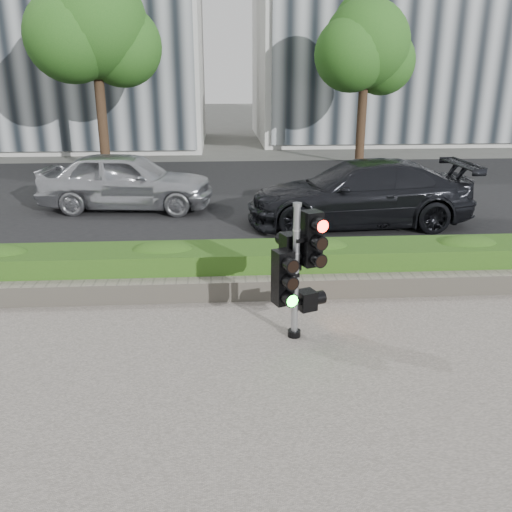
% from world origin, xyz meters
% --- Properties ---
extents(ground, '(120.00, 120.00, 0.00)m').
position_xyz_m(ground, '(0.00, 0.00, 0.00)').
color(ground, '#51514C').
rests_on(ground, ground).
extents(sidewalk, '(16.00, 11.00, 0.03)m').
position_xyz_m(sidewalk, '(0.00, -2.50, 0.01)').
color(sidewalk, '#9E9389').
rests_on(sidewalk, ground).
extents(road, '(60.00, 13.00, 0.02)m').
position_xyz_m(road, '(0.00, 10.00, 0.01)').
color(road, black).
rests_on(road, ground).
extents(curb, '(60.00, 0.25, 0.12)m').
position_xyz_m(curb, '(0.00, 3.15, 0.06)').
color(curb, gray).
rests_on(curb, ground).
extents(stone_wall, '(12.00, 0.32, 0.34)m').
position_xyz_m(stone_wall, '(0.00, 1.90, 0.20)').
color(stone_wall, gray).
rests_on(stone_wall, sidewalk).
extents(hedge, '(12.00, 1.00, 0.68)m').
position_xyz_m(hedge, '(0.00, 2.55, 0.37)').
color(hedge, '#548D2B').
rests_on(hedge, sidewalk).
extents(building_right, '(18.00, 10.00, 12.00)m').
position_xyz_m(building_right, '(11.00, 25.00, 6.00)').
color(building_right, '#B7B7B2').
rests_on(building_right, ground).
extents(tree_left, '(4.61, 4.03, 7.34)m').
position_xyz_m(tree_left, '(-4.52, 14.56, 5.04)').
color(tree_left, black).
rests_on(tree_left, ground).
extents(tree_right, '(4.10, 3.58, 6.53)m').
position_xyz_m(tree_right, '(5.48, 15.55, 4.48)').
color(tree_right, black).
rests_on(tree_right, ground).
extents(traffic_signal, '(0.71, 0.62, 1.94)m').
position_xyz_m(traffic_signal, '(0.83, 0.52, 1.10)').
color(traffic_signal, black).
rests_on(traffic_signal, sidewalk).
extents(car_silver, '(4.79, 2.32, 1.58)m').
position_xyz_m(car_silver, '(-2.72, 8.32, 0.81)').
color(car_silver, '#AEAFB5').
rests_on(car_silver, road).
extents(car_dark, '(5.44, 2.30, 1.57)m').
position_xyz_m(car_dark, '(3.16, 6.33, 0.80)').
color(car_dark, black).
rests_on(car_dark, road).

